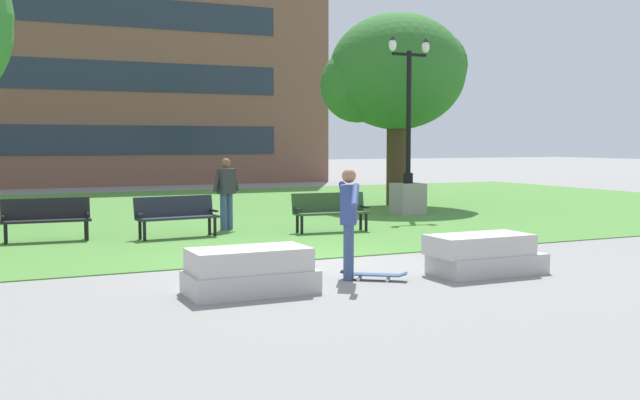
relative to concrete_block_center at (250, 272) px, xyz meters
The scene contains 13 objects.
ground_plane 2.85m from the concrete_block_center, 54.30° to the left, with size 140.00×140.00×0.00m, color gray.
grass_lawn 12.42m from the concrete_block_center, 82.34° to the left, with size 40.00×20.00×0.02m, color #4C8438.
concrete_block_center is the anchor object (origin of this frame).
concrete_block_left 3.94m from the concrete_block_center, ahead, with size 1.89×0.90×0.64m.
person_skateboarder 1.91m from the concrete_block_center, 12.38° to the left, with size 0.62×1.44×1.71m.
skateboard 2.07m from the concrete_block_center, ahead, with size 0.94×0.76×0.14m.
park_bench_near_left 7.25m from the concrete_block_center, 106.99° to the left, with size 1.83×0.63×0.90m.
park_bench_near_right 6.40m from the concrete_block_center, 85.20° to the left, with size 1.84×0.71×0.90m.
park_bench_far_left 7.21m from the concrete_block_center, 55.47° to the left, with size 1.84×0.67×0.90m.
lamp_post_right 11.84m from the concrete_block_center, 47.85° to the left, with size 1.32×0.80×5.09m.
tree_near_left 15.49m from the concrete_block_center, 51.83° to the left, with size 4.72×4.50×6.32m.
person_bystander_near_lawn 7.57m from the concrete_block_center, 74.84° to the left, with size 0.72×0.38×1.71m.
building_facade_distant 27.51m from the concrete_block_center, 87.43° to the left, with size 25.00×1.03×12.80m.
Camera 1 is at (-5.09, -12.11, 2.12)m, focal length 42.00 mm.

